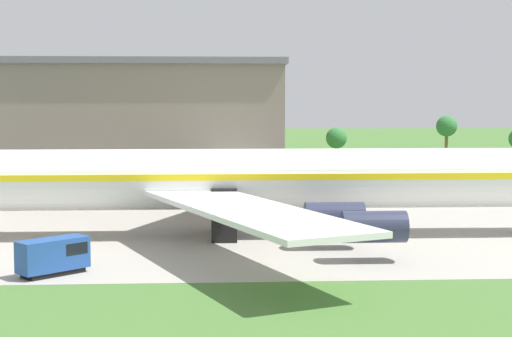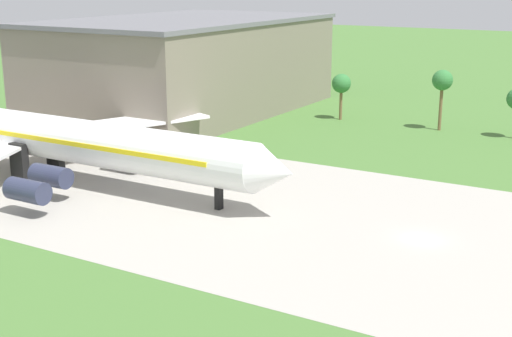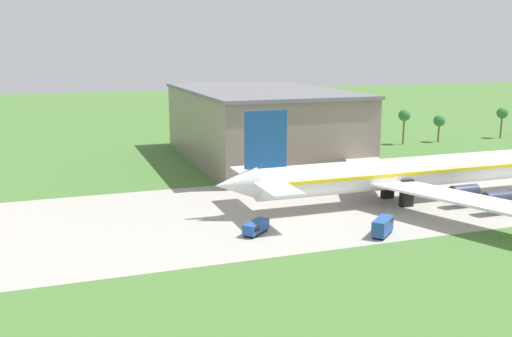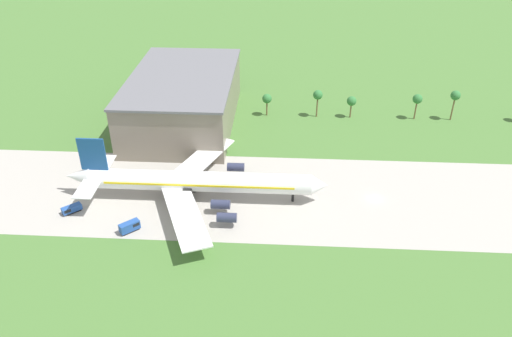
% 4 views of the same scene
% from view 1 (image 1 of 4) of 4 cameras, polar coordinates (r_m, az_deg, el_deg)
% --- Properties ---
extents(jet_airliner, '(75.18, 59.10, 18.52)m').
position_cam_1_polar(jet_airliner, '(76.21, -0.99, -0.80)').
color(jet_airliner, white).
rests_on(jet_airliner, ground_plane).
extents(fuel_truck, '(5.33, 5.08, 2.80)m').
position_cam_1_polar(fuel_truck, '(61.82, -14.42, -6.14)').
color(fuel_truck, black).
rests_on(fuel_truck, ground_plane).
extents(terminal_building, '(36.72, 61.20, 18.50)m').
position_cam_1_polar(terminal_building, '(125.33, -7.39, 3.08)').
color(terminal_building, slate).
rests_on(terminal_building, ground_plane).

